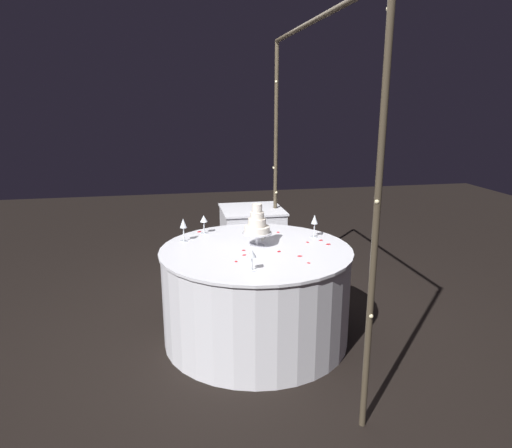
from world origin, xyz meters
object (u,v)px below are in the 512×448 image
at_px(decorative_arch, 312,138).
at_px(cake_knife, 264,236).
at_px(main_table, 256,294).
at_px(side_table, 252,246).
at_px(wine_glass_3, 252,255).
at_px(tiered_cake, 257,225).
at_px(wine_glass_1, 315,221).
at_px(wine_glass_0, 204,220).
at_px(wine_glass_2, 183,224).

relative_size(decorative_arch, cake_knife, 8.14).
height_order(decorative_arch, main_table, decorative_arch).
xyz_separation_m(main_table, side_table, (-1.13, 0.18, 0.02)).
distance_m(decorative_arch, wine_glass_3, 0.97).
height_order(side_table, tiered_cake, tiered_cake).
xyz_separation_m(side_table, wine_glass_1, (0.93, 0.34, 0.48)).
distance_m(decorative_arch, wine_glass_0, 1.12).
xyz_separation_m(side_table, cake_knife, (0.84, -0.06, 0.35)).
height_order(decorative_arch, tiered_cake, decorative_arch).
height_order(decorative_arch, cake_knife, decorative_arch).
height_order(side_table, cake_knife, side_table).
xyz_separation_m(main_table, wine_glass_2, (-0.29, -0.52, 0.50)).
height_order(main_table, wine_glass_2, wine_glass_2).
bearing_deg(tiered_cake, side_table, 171.62).
xyz_separation_m(decorative_arch, side_table, (-1.13, -0.23, -1.14)).
distance_m(wine_glass_2, cake_knife, 0.65).
xyz_separation_m(main_table, cake_knife, (-0.29, 0.12, 0.37)).
xyz_separation_m(wine_glass_0, wine_glass_1, (0.28, 0.86, 0.02)).
relative_size(main_table, wine_glass_3, 10.03).
height_order(decorative_arch, wine_glass_0, decorative_arch).
relative_size(wine_glass_1, wine_glass_2, 0.99).
height_order(side_table, wine_glass_2, wine_glass_2).
distance_m(tiered_cake, wine_glass_0, 0.56).
distance_m(wine_glass_0, cake_knife, 0.52).
bearing_deg(wine_glass_1, cake_knife, -102.54).
xyz_separation_m(wine_glass_2, cake_knife, (-0.00, 0.64, -0.13)).
bearing_deg(decorative_arch, wine_glass_1, 151.66).
distance_m(wine_glass_0, wine_glass_1, 0.90).
height_order(wine_glass_2, wine_glass_3, wine_glass_2).
bearing_deg(decorative_arch, main_table, -90.17).
relative_size(decorative_arch, main_table, 1.63).
distance_m(tiered_cake, wine_glass_2, 0.58).
distance_m(tiered_cake, wine_glass_1, 0.52).
bearing_deg(main_table, decorative_arch, 89.83).
relative_size(wine_glass_1, cake_knife, 0.64).
bearing_deg(main_table, wine_glass_1, 111.43).
xyz_separation_m(wine_glass_3, cake_knife, (-0.74, 0.24, -0.10)).
bearing_deg(wine_glass_0, decorative_arch, 57.39).
distance_m(wine_glass_0, wine_glass_3, 0.95).
xyz_separation_m(tiered_cake, wine_glass_2, (-0.23, -0.54, -0.03)).
relative_size(main_table, wine_glass_0, 9.32).
bearing_deg(cake_knife, tiered_cake, -24.00).
bearing_deg(decorative_arch, wine_glass_2, -107.32).
height_order(wine_glass_0, wine_glass_2, wine_glass_2).
bearing_deg(wine_glass_3, wine_glass_2, -151.09).
relative_size(tiered_cake, cake_knife, 1.14).
relative_size(wine_glass_0, wine_glass_3, 1.08).
relative_size(side_table, wine_glass_3, 5.40).
bearing_deg(wine_glass_0, wine_glass_3, 14.07).
relative_size(decorative_arch, wine_glass_3, 16.34).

